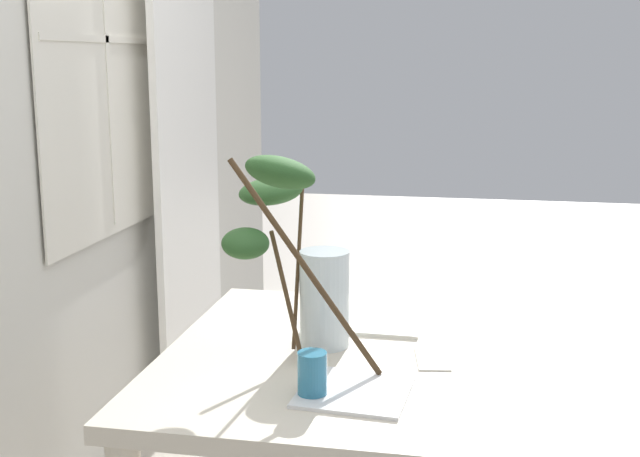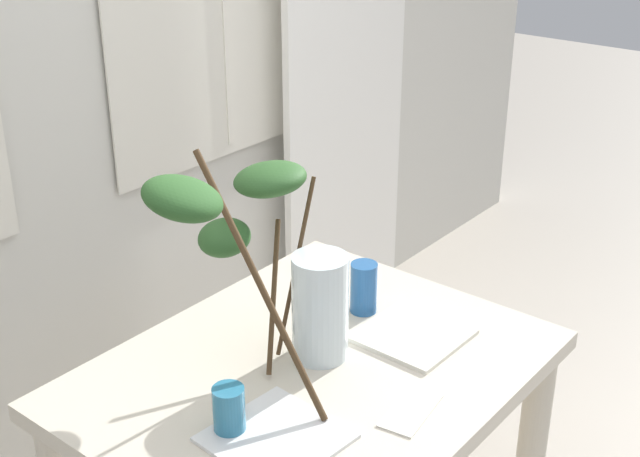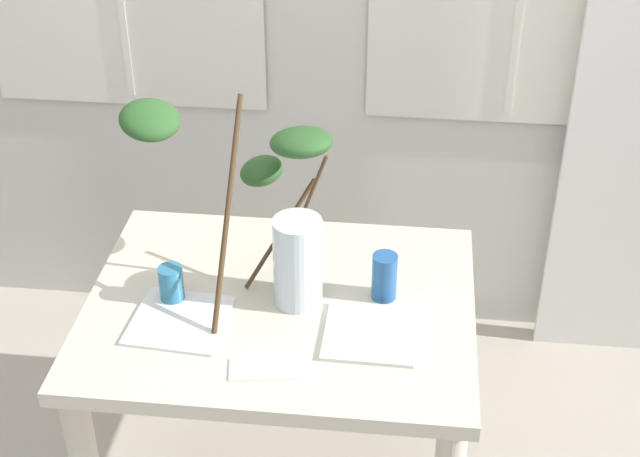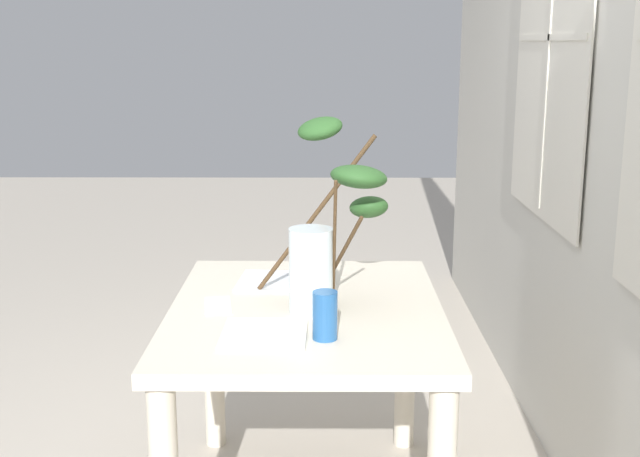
# 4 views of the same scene
# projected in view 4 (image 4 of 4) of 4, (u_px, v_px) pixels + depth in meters

# --- Properties ---
(back_wall_with_windows) EXTENTS (5.63, 0.14, 2.64)m
(back_wall_with_windows) POSITION_uv_depth(u_px,v_px,m) (629.00, 125.00, 2.47)
(back_wall_with_windows) COLOR beige
(back_wall_with_windows) RESTS_ON ground
(dining_table) EXTENTS (1.10, 0.88, 0.74)m
(dining_table) POSITION_uv_depth(u_px,v_px,m) (306.00, 344.00, 2.64)
(dining_table) COLOR beige
(dining_table) RESTS_ON ground
(vase_with_branches) EXTENTS (0.57, 0.46, 0.60)m
(vase_with_branches) POSITION_uv_depth(u_px,v_px,m) (327.00, 227.00, 2.57)
(vase_with_branches) COLOR silver
(vase_with_branches) RESTS_ON dining_table
(drinking_glass_blue_left) EXTENTS (0.07, 0.07, 0.11)m
(drinking_glass_blue_left) POSITION_uv_depth(u_px,v_px,m) (302.00, 264.00, 2.89)
(drinking_glass_blue_left) COLOR teal
(drinking_glass_blue_left) RESTS_ON dining_table
(drinking_glass_blue_right) EXTENTS (0.07, 0.07, 0.14)m
(drinking_glass_blue_right) POSITION_uv_depth(u_px,v_px,m) (325.00, 315.00, 2.31)
(drinking_glass_blue_right) COLOR #235693
(drinking_glass_blue_right) RESTS_ON dining_table
(plate_square_left) EXTENTS (0.28, 0.28, 0.01)m
(plate_square_left) POSITION_uv_depth(u_px,v_px,m) (275.00, 281.00, 2.86)
(plate_square_left) COLOR white
(plate_square_left) RESTS_ON dining_table
(plate_square_right) EXTENTS (0.25, 0.25, 0.01)m
(plate_square_right) POSITION_uv_depth(u_px,v_px,m) (264.00, 333.00, 2.35)
(plate_square_right) COLOR silver
(plate_square_right) RESTS_ON dining_table
(napkin_folded) EXTENTS (0.19, 0.11, 0.00)m
(napkin_folded) POSITION_uv_depth(u_px,v_px,m) (218.00, 305.00, 2.61)
(napkin_folded) COLOR silver
(napkin_folded) RESTS_ON dining_table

